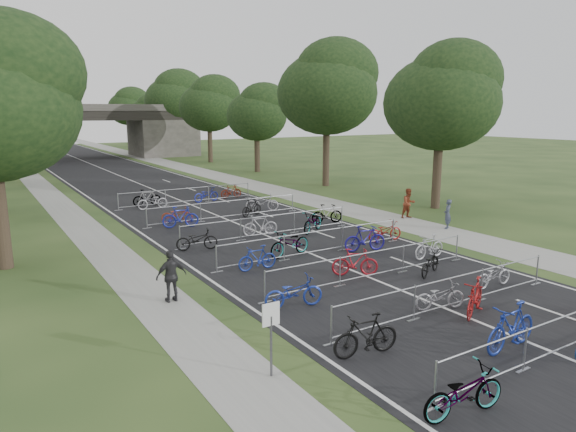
% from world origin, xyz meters
% --- Properties ---
extents(ground, '(200.00, 200.00, 0.00)m').
position_xyz_m(ground, '(0.00, 0.00, 0.00)').
color(ground, '#27401B').
rests_on(ground, ground).
extents(road, '(11.00, 140.00, 0.01)m').
position_xyz_m(road, '(0.00, 50.00, 0.01)').
color(road, black).
rests_on(road, ground).
extents(sidewalk_right, '(3.00, 140.00, 0.01)m').
position_xyz_m(sidewalk_right, '(8.00, 50.00, 0.01)').
color(sidewalk_right, gray).
rests_on(sidewalk_right, ground).
extents(sidewalk_left, '(2.00, 140.00, 0.01)m').
position_xyz_m(sidewalk_left, '(-7.50, 50.00, 0.01)').
color(sidewalk_left, gray).
rests_on(sidewalk_left, ground).
extents(lane_markings, '(0.12, 140.00, 0.00)m').
position_xyz_m(lane_markings, '(0.00, 50.00, 0.00)').
color(lane_markings, silver).
rests_on(lane_markings, ground).
extents(overpass_bridge, '(31.00, 8.00, 7.05)m').
position_xyz_m(overpass_bridge, '(0.00, 65.00, 3.53)').
color(overpass_bridge, '#3F3E38').
rests_on(overpass_bridge, ground).
extents(park_sign, '(0.45, 0.06, 1.83)m').
position_xyz_m(park_sign, '(-6.80, 3.00, 1.27)').
color(park_sign, '#4C4C51').
rests_on(park_sign, ground).
extents(tree_right_0, '(7.17, 7.17, 10.93)m').
position_xyz_m(tree_right_0, '(13.11, 15.93, 6.92)').
color(tree_right_0, '#33261C').
rests_on(tree_right_0, ground).
extents(tree_right_1, '(8.18, 8.18, 12.47)m').
position_xyz_m(tree_right_1, '(13.11, 27.93, 7.90)').
color(tree_right_1, '#33261C').
rests_on(tree_right_1, ground).
extents(tree_right_2, '(6.16, 6.16, 9.39)m').
position_xyz_m(tree_right_2, '(13.11, 39.93, 5.95)').
color(tree_right_2, '#33261C').
rests_on(tree_right_2, ground).
extents(tree_right_3, '(7.17, 7.17, 10.93)m').
position_xyz_m(tree_right_3, '(13.11, 51.93, 6.92)').
color(tree_right_3, '#33261C').
rests_on(tree_right_3, ground).
extents(tree_right_4, '(8.18, 8.18, 12.47)m').
position_xyz_m(tree_right_4, '(13.11, 63.93, 7.90)').
color(tree_right_4, '#33261C').
rests_on(tree_right_4, ground).
extents(tree_right_5, '(6.16, 6.16, 9.39)m').
position_xyz_m(tree_right_5, '(13.11, 75.93, 5.95)').
color(tree_right_5, '#33261C').
rests_on(tree_right_5, ground).
extents(tree_right_6, '(7.17, 7.17, 10.93)m').
position_xyz_m(tree_right_6, '(13.11, 87.93, 6.92)').
color(tree_right_6, '#33261C').
rests_on(tree_right_6, ground).
extents(barrier_row_0, '(9.70, 0.08, 1.10)m').
position_xyz_m(barrier_row_0, '(0.00, 0.00, 0.55)').
color(barrier_row_0, '#93959A').
rests_on(barrier_row_0, ground).
extents(barrier_row_1, '(9.70, 0.08, 1.10)m').
position_xyz_m(barrier_row_1, '(0.00, 3.60, 0.55)').
color(barrier_row_1, '#93959A').
rests_on(barrier_row_1, ground).
extents(barrier_row_2, '(9.70, 0.08, 1.10)m').
position_xyz_m(barrier_row_2, '(0.00, 7.20, 0.55)').
color(barrier_row_2, '#93959A').
rests_on(barrier_row_2, ground).
extents(barrier_row_3, '(9.70, 0.08, 1.10)m').
position_xyz_m(barrier_row_3, '(0.00, 11.00, 0.55)').
color(barrier_row_3, '#93959A').
rests_on(barrier_row_3, ground).
extents(barrier_row_4, '(9.70, 0.08, 1.10)m').
position_xyz_m(barrier_row_4, '(0.00, 15.00, 0.55)').
color(barrier_row_4, '#93959A').
rests_on(barrier_row_4, ground).
extents(barrier_row_5, '(9.70, 0.08, 1.10)m').
position_xyz_m(barrier_row_5, '(0.00, 20.00, 0.55)').
color(barrier_row_5, '#93959A').
rests_on(barrier_row_5, ground).
extents(barrier_row_6, '(9.70, 0.08, 1.10)m').
position_xyz_m(barrier_row_6, '(0.00, 26.00, 0.55)').
color(barrier_row_6, '#93959A').
rests_on(barrier_row_6, ground).
extents(bike_0, '(2.09, 0.96, 1.06)m').
position_xyz_m(bike_0, '(-4.30, -0.48, 0.53)').
color(bike_0, '#93959A').
rests_on(bike_0, ground).
extents(bike_1, '(2.14, 0.73, 1.26)m').
position_xyz_m(bike_1, '(-0.83, 0.87, 0.63)').
color(bike_1, navy).
rests_on(bike_1, ground).
extents(bike_4, '(1.92, 0.82, 1.12)m').
position_xyz_m(bike_4, '(-4.25, 2.61, 0.56)').
color(bike_4, black).
rests_on(bike_4, ground).
extents(bike_5, '(1.79, 1.07, 0.89)m').
position_xyz_m(bike_5, '(-0.22, 3.79, 0.45)').
color(bike_5, '#939299').
rests_on(bike_5, ground).
extents(bike_6, '(1.93, 1.31, 1.13)m').
position_xyz_m(bike_6, '(0.33, 2.91, 0.57)').
color(bike_6, maroon).
rests_on(bike_6, ground).
extents(bike_7, '(1.69, 0.64, 0.88)m').
position_xyz_m(bike_7, '(3.06, 4.26, 0.44)').
color(bike_7, '#A5A5AD').
rests_on(bike_7, ground).
extents(bike_8, '(2.03, 1.06, 1.02)m').
position_xyz_m(bike_8, '(-4.04, 6.34, 0.51)').
color(bike_8, navy).
rests_on(bike_8, ground).
extents(bike_9, '(1.78, 1.31, 1.06)m').
position_xyz_m(bike_9, '(-0.34, 7.83, 0.53)').
color(bike_9, maroon).
rests_on(bike_9, ground).
extents(bike_10, '(1.88, 1.29, 0.94)m').
position_xyz_m(bike_10, '(2.19, 6.43, 0.47)').
color(bike_10, black).
rests_on(bike_10, ground).
extents(bike_11, '(1.75, 0.56, 1.04)m').
position_xyz_m(bike_11, '(3.82, 7.99, 0.52)').
color(bike_11, '#A7A8AE').
rests_on(bike_11, ground).
extents(bike_12, '(1.65, 0.55, 0.98)m').
position_xyz_m(bike_12, '(-3.13, 10.42, 0.49)').
color(bike_12, navy).
rests_on(bike_12, ground).
extents(bike_13, '(2.27, 1.14, 1.14)m').
position_xyz_m(bike_13, '(-0.97, 11.42, 0.57)').
color(bike_13, '#93959A').
rests_on(bike_13, ground).
extents(bike_14, '(2.02, 1.06, 1.17)m').
position_xyz_m(bike_14, '(2.25, 10.30, 0.58)').
color(bike_14, navy).
rests_on(bike_14, ground).
extents(bike_15, '(1.91, 0.87, 0.97)m').
position_xyz_m(bike_15, '(4.30, 11.25, 0.48)').
color(bike_15, maroon).
rests_on(bike_15, ground).
extents(bike_16, '(1.96, 1.10, 0.97)m').
position_xyz_m(bike_16, '(-4.01, 14.45, 0.49)').
color(bike_16, black).
rests_on(bike_16, ground).
extents(bike_17, '(1.87, 0.85, 1.09)m').
position_xyz_m(bike_17, '(-0.29, 15.32, 0.54)').
color(bike_17, '#95949B').
rests_on(bike_17, ground).
extents(bike_18, '(2.14, 1.69, 1.09)m').
position_xyz_m(bike_18, '(2.43, 14.61, 0.54)').
color(bike_18, '#93959A').
rests_on(bike_18, ground).
extents(bike_19, '(1.86, 0.97, 1.08)m').
position_xyz_m(bike_19, '(4.30, 15.95, 0.54)').
color(bike_19, '#93959A').
rests_on(bike_19, ground).
extents(bike_20, '(2.00, 0.97, 1.16)m').
position_xyz_m(bike_20, '(-3.01, 19.22, 0.58)').
color(bike_20, navy).
rests_on(bike_20, ground).
extents(bike_21, '(1.82, 1.13, 0.90)m').
position_xyz_m(bike_21, '(-2.73, 20.53, 0.45)').
color(bike_21, maroon).
rests_on(bike_21, ground).
extents(bike_22, '(1.73, 1.04, 1.01)m').
position_xyz_m(bike_22, '(1.69, 19.93, 0.50)').
color(bike_22, black).
rests_on(bike_22, ground).
extents(bike_23, '(2.15, 1.57, 1.08)m').
position_xyz_m(bike_23, '(2.98, 20.99, 0.54)').
color(bike_23, '#97959C').
rests_on(bike_23, ground).
extents(bike_24, '(1.96, 0.73, 1.02)m').
position_xyz_m(bike_24, '(-2.61, 25.30, 0.51)').
color(bike_24, '#A5A5AD').
rests_on(bike_24, ground).
extents(bike_25, '(1.86, 0.53, 1.12)m').
position_xyz_m(bike_25, '(-2.63, 26.47, 0.56)').
color(bike_25, '#93959A').
rests_on(bike_25, ground).
extents(bike_26, '(2.02, 1.01, 1.02)m').
position_xyz_m(bike_26, '(1.37, 26.02, 0.51)').
color(bike_26, '#1B2497').
rests_on(bike_26, ground).
extents(bike_27, '(1.64, 0.50, 0.98)m').
position_xyz_m(bike_27, '(3.49, 26.50, 0.49)').
color(bike_27, maroon).
rests_on(bike_27, ground).
extents(pedestrian_a, '(0.69, 0.64, 1.57)m').
position_xyz_m(pedestrian_a, '(8.92, 11.48, 0.79)').
color(pedestrian_a, '#333A4D').
rests_on(pedestrian_a, ground).
extents(pedestrian_b, '(0.93, 0.77, 1.74)m').
position_xyz_m(pedestrian_b, '(9.19, 14.59, 0.87)').
color(pedestrian_b, maroon).
rests_on(pedestrian_b, ground).
extents(pedestrian_c, '(1.02, 0.43, 1.73)m').
position_xyz_m(pedestrian_c, '(-7.12, 8.91, 0.87)').
color(pedestrian_c, '#2A2A2C').
rests_on(pedestrian_c, ground).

